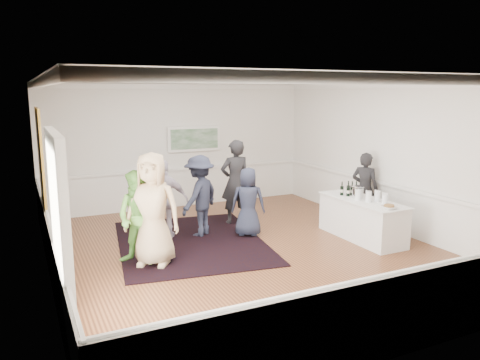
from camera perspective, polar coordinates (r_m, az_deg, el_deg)
name	(u,v)px	position (r m, az deg, el deg)	size (l,w,h in m)	color
floor	(247,251)	(9.05, 0.88, -8.65)	(8.00, 8.00, 0.00)	brown
ceiling	(248,80)	(8.54, 0.95, 12.06)	(7.00, 8.00, 0.02)	white
wall_left	(43,185)	(7.77, -22.86, -0.51)	(0.02, 8.00, 3.20)	white
wall_right	(392,157)	(10.66, 18.03, 2.65)	(0.02, 8.00, 3.20)	white
wall_back	(179,146)	(12.32, -7.41, 4.12)	(7.00, 0.02, 3.20)	white
wall_front	(410,222)	(5.45, 20.06, -4.86)	(7.00, 0.02, 3.20)	white
wainscoting	(247,226)	(8.89, 0.89, -5.61)	(7.00, 8.00, 1.00)	white
mirror	(41,160)	(9.03, -23.09, 2.22)	(0.05, 1.25, 1.85)	gold
doorway	(59,228)	(5.97, -21.24, -5.43)	(0.10, 1.78, 2.56)	white
landscape_painting	(194,139)	(12.38, -5.59, 5.02)	(1.44, 0.06, 0.66)	white
area_rug	(191,242)	(9.61, -6.02, -7.47)	(2.82, 3.71, 0.02)	black
serving_table	(362,219)	(10.00, 14.63, -4.61)	(0.78, 2.04, 0.83)	white
bartender	(365,189)	(10.93, 14.96, -1.07)	(0.61, 0.40, 1.67)	black
guest_tan	(153,209)	(8.23, -10.61, -3.55)	(0.97, 0.63, 1.99)	tan
guest_green	(139,218)	(8.35, -12.20, -4.55)	(0.81, 0.63, 1.67)	#65AC45
guest_lilac	(165,200)	(9.69, -9.19, -2.39)	(0.97, 0.40, 1.65)	#BDAFC4
guest_dark_a	(200,196)	(9.82, -4.94, -1.93)	(1.11, 0.64, 1.71)	#202436
guest_dark_b	(235,182)	(10.69, -0.59, -0.24)	(0.71, 0.46, 1.93)	black
guest_navy	(248,202)	(9.80, 1.00, -2.69)	(0.71, 0.46, 1.46)	#202436
wine_bottles	(350,188)	(10.23, 13.25, -0.95)	(0.38, 0.20, 0.31)	black
juice_pitchers	(372,196)	(9.70, 15.80, -1.92)	(0.40, 0.62, 0.24)	#7AB340
ice_bucket	(358,192)	(10.00, 14.13, -1.48)	(0.26, 0.26, 0.24)	silver
nut_bowl	(389,207)	(9.26, 17.70, -3.12)	(0.29, 0.29, 0.08)	white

